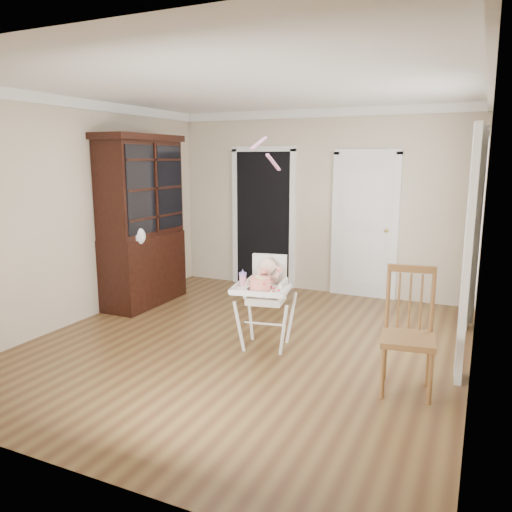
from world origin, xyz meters
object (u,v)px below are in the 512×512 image
at_px(cake, 260,283).
at_px(sippy_cup, 243,279).
at_px(high_chair, 266,291).
at_px(china_cabinet, 142,221).
at_px(dining_chair, 408,335).

bearing_deg(cake, sippy_cup, 166.68).
xyz_separation_m(high_chair, cake, (0.04, -0.23, 0.14)).
xyz_separation_m(sippy_cup, china_cabinet, (-2.02, 1.00, 0.38)).
distance_m(high_chair, dining_chair, 1.58).
bearing_deg(sippy_cup, dining_chair, -7.77).
bearing_deg(high_chair, dining_chair, -25.29).
relative_size(cake, dining_chair, 0.25).
xyz_separation_m(china_cabinet, dining_chair, (3.73, -1.23, -0.65)).
height_order(high_chair, dining_chair, dining_chair).
height_order(cake, sippy_cup, sippy_cup).
distance_m(china_cabinet, dining_chair, 3.98).
relative_size(high_chair, dining_chair, 0.93).
distance_m(cake, sippy_cup, 0.23).
xyz_separation_m(cake, china_cabinet, (-2.25, 1.05, 0.39)).
bearing_deg(china_cabinet, cake, -25.15).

